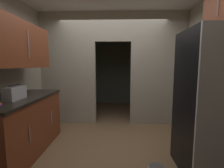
{
  "coord_description": "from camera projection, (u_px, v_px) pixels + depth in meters",
  "views": [
    {
      "loc": [
        0.12,
        -2.59,
        1.45
      ],
      "look_at": [
        0.0,
        0.68,
        1.06
      ],
      "focal_mm": 25.51,
      "sensor_mm": 36.0,
      "label": 1
    }
  ],
  "objects": [
    {
      "name": "lower_cabinet_run",
      "position": [
        22.0,
        126.0,
        2.58
      ],
      "size": [
        0.67,
        1.64,
        0.94
      ],
      "color": "brown",
      "rests_on": "ground"
    },
    {
      "name": "adjoining_room_shell",
      "position": [
        114.0,
        68.0,
        5.46
      ],
      "size": [
        3.52,
        2.25,
        2.69
      ],
      "color": "gray",
      "rests_on": "ground"
    },
    {
      "name": "refrigerator",
      "position": [
        210.0,
        103.0,
        2.08
      ],
      "size": [
        0.71,
        0.78,
        1.9
      ],
      "color": "black",
      "rests_on": "ground"
    },
    {
      "name": "ground",
      "position": [
        110.0,
        149.0,
        2.75
      ],
      "size": [
        20.0,
        20.0,
        0.0
      ],
      "primitive_type": "plane",
      "color": "brown"
    },
    {
      "name": "kitchen_partition",
      "position": [
        113.0,
        66.0,
        3.87
      ],
      "size": [
        3.52,
        0.12,
        2.69
      ],
      "color": "#ADA899",
      "rests_on": "ground"
    },
    {
      "name": "boombox",
      "position": [
        15.0,
        93.0,
        2.34
      ],
      "size": [
        0.16,
        0.36,
        0.22
      ],
      "color": "#B2B2B7",
      "rests_on": "lower_cabinet_run"
    },
    {
      "name": "upper_cabinet_counterside",
      "position": [
        17.0,
        45.0,
        2.43
      ],
      "size": [
        0.36,
        1.48,
        0.7
      ],
      "color": "brown"
    }
  ]
}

